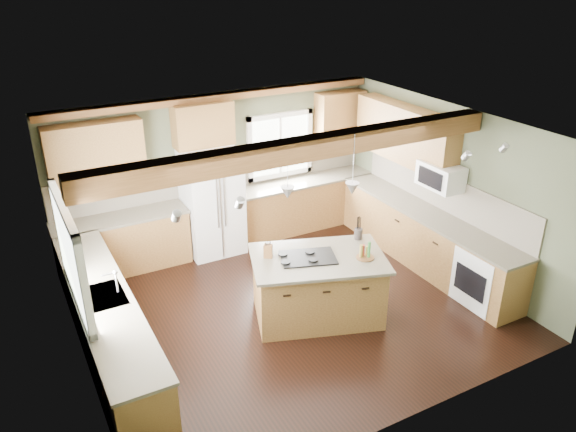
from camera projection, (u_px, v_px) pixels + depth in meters
floor at (290, 306)px, 8.06m from camera, size 5.60×5.60×0.00m
ceiling at (290, 131)px, 6.97m from camera, size 5.60×5.60×0.00m
wall_back at (219, 169)px, 9.51m from camera, size 5.60×0.00×5.60m
wall_left at (72, 276)px, 6.30m from camera, size 0.00×5.00×5.00m
wall_right at (447, 188)px, 8.73m from camera, size 0.00×5.00×5.00m
ceiling_beam at (305, 149)px, 6.73m from camera, size 5.55×0.26×0.26m
soffit_trim at (217, 97)px, 8.91m from camera, size 5.55×0.20×0.10m
backsplash_back at (220, 174)px, 9.54m from camera, size 5.58×0.03×0.58m
backsplash_right at (444, 192)px, 8.80m from camera, size 0.03×3.70×0.58m
base_cab_back_left at (124, 244)px, 8.86m from camera, size 2.02×0.60×0.88m
counter_back_left at (120, 218)px, 8.66m from camera, size 2.06×0.64×0.04m
base_cab_back_right at (303, 205)px, 10.28m from camera, size 2.62×0.60×0.88m
counter_back_right at (304, 181)px, 10.09m from camera, size 2.66×0.64×0.04m
base_cab_left at (108, 329)px, 6.83m from camera, size 0.60×3.70×0.88m
counter_left at (103, 297)px, 6.64m from camera, size 0.64×3.74×0.04m
base_cab_right at (425, 240)px, 9.00m from camera, size 0.60×3.70×0.88m
counter_right at (428, 214)px, 8.81m from camera, size 0.64×3.74×0.04m
upper_cab_back_left at (95, 153)px, 8.24m from camera, size 1.40×0.35×0.90m
upper_cab_over_fridge at (203, 125)px, 8.89m from camera, size 0.96×0.35×0.70m
upper_cab_right at (405, 134)px, 9.10m from camera, size 0.35×2.20×0.90m
upper_cab_back_corner at (340, 117)px, 10.10m from camera, size 0.90×0.35×0.90m
window_left at (69, 254)px, 6.25m from camera, size 0.04×1.60×1.05m
window_back at (279, 145)px, 9.89m from camera, size 1.10×0.04×1.00m
sink at (103, 297)px, 6.64m from camera, size 0.50×0.65×0.03m
faucet at (117, 283)px, 6.66m from camera, size 0.02×0.02×0.28m
dishwasher at (137, 396)px, 5.81m from camera, size 0.60×0.60×0.84m
oven at (485, 277)px, 7.97m from camera, size 0.60×0.72×0.84m
microwave at (441, 176)px, 8.49m from camera, size 0.40×0.70×0.38m
pendant_left at (288, 193)px, 7.02m from camera, size 0.18×0.18×0.16m
pendant_right at (352, 189)px, 7.14m from camera, size 0.18×0.18×0.16m
refrigerator at (212, 201)px, 9.25m from camera, size 0.90×0.74×1.80m
island at (318, 288)px, 7.69m from camera, size 1.91×1.51×0.88m
island_top at (318, 259)px, 7.49m from camera, size 2.05×1.65×0.04m
cooktop at (308, 257)px, 7.46m from camera, size 0.84×0.69×0.02m
knife_block at (268, 251)px, 7.45m from camera, size 0.14×0.13×0.19m
utensil_crock at (358, 234)px, 7.95m from camera, size 0.14×0.14×0.15m
bottle_tray at (366, 251)px, 7.42m from camera, size 0.33×0.33×0.22m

